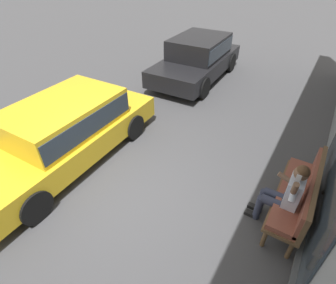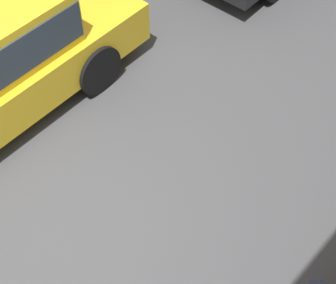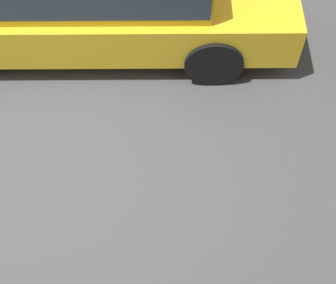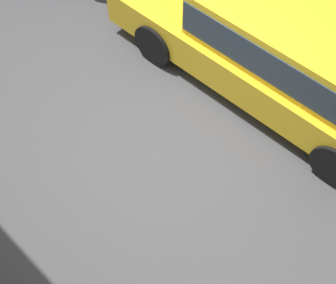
{
  "view_description": "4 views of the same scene",
  "coord_description": "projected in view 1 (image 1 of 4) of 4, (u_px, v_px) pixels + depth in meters",
  "views": [
    {
      "loc": [
        2.48,
        2.6,
        3.89
      ],
      "look_at": [
        -0.95,
        0.45,
        0.89
      ],
      "focal_mm": 28.0,
      "sensor_mm": 36.0,
      "label": 1
    },
    {
      "loc": [
        0.97,
        2.6,
        4.51
      ],
      "look_at": [
        -1.03,
        0.74,
        1.04
      ],
      "focal_mm": 55.0,
      "sensor_mm": 36.0,
      "label": 2
    },
    {
      "loc": [
        -1.3,
        2.6,
        4.44
      ],
      "look_at": [
        -1.24,
        0.45,
        1.01
      ],
      "focal_mm": 55.0,
      "sensor_mm": 36.0,
      "label": 3
    },
    {
      "loc": [
        -2.49,
        2.6,
        5.38
      ],
      "look_at": [
        -0.46,
        0.54,
        1.14
      ],
      "focal_mm": 55.0,
      "sensor_mm": 36.0,
      "label": 4
    }
  ],
  "objects": [
    {
      "name": "parked_car_near",
      "position": [
        198.0,
        56.0,
        9.29
      ],
      "size": [
        4.3,
        2.06,
        1.45
      ],
      "color": "black",
      "rests_on": "ground_plane"
    },
    {
      "name": "parked_car_mid",
      "position": [
        64.0,
        129.0,
        5.64
      ],
      "size": [
        4.71,
        1.96,
        1.37
      ],
      "color": "gold",
      "rests_on": "ground_plane"
    },
    {
      "name": "bench",
      "position": [
        301.0,
        193.0,
        4.39
      ],
      "size": [
        1.91,
        0.55,
        1.02
      ],
      "color": "brown",
      "rests_on": "ground_plane"
    },
    {
      "name": "ground_plane",
      "position": [
        123.0,
        195.0,
        5.12
      ],
      "size": [
        60.0,
        60.0,
        0.0
      ],
      "primitive_type": "plane",
      "color": "#424244"
    },
    {
      "name": "person_on_phone",
      "position": [
        285.0,
        194.0,
        4.21
      ],
      "size": [
        0.73,
        0.74,
        1.35
      ],
      "color": "#2D3347",
      "rests_on": "ground_plane"
    }
  ]
}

